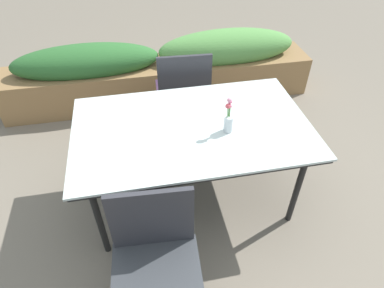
# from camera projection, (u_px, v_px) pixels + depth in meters

# --- Properties ---
(ground_plane) EXTENTS (12.00, 12.00, 0.00)m
(ground_plane) POSITION_uv_depth(u_px,v_px,m) (199.00, 201.00, 2.79)
(ground_plane) COLOR #756B5B
(dining_table) EXTENTS (1.66, 1.02, 0.75)m
(dining_table) POSITION_uv_depth(u_px,v_px,m) (192.00, 132.00, 2.37)
(dining_table) COLOR silver
(dining_table) RESTS_ON ground
(chair_near_left) EXTENTS (0.52, 0.52, 0.90)m
(chair_near_left) POSITION_uv_depth(u_px,v_px,m) (155.00, 259.00, 1.83)
(chair_near_left) COLOR #34373B
(chair_near_left) RESTS_ON ground
(chair_far_side) EXTENTS (0.52, 0.52, 0.95)m
(chair_far_side) POSITION_uv_depth(u_px,v_px,m) (183.00, 90.00, 3.10)
(chair_far_side) COLOR #38233D
(chair_far_side) RESTS_ON ground
(flower_vase) EXTENTS (0.07, 0.06, 0.27)m
(flower_vase) POSITION_uv_depth(u_px,v_px,m) (229.00, 120.00, 2.23)
(flower_vase) COLOR silver
(flower_vase) RESTS_ON dining_table
(planter_box) EXTENTS (3.41, 0.51, 0.76)m
(planter_box) POSITION_uv_depth(u_px,v_px,m) (161.00, 70.00, 3.73)
(planter_box) COLOR olive
(planter_box) RESTS_ON ground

